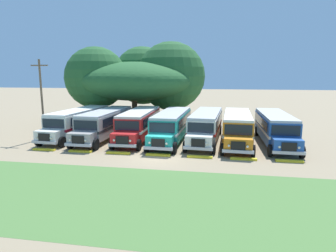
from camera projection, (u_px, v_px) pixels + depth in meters
The scene contains 18 objects.
ground_plane at pixel (157, 157), 22.98m from camera, with size 220.00×220.00×0.00m, color #937F60.
foreground_grass_strip at pixel (128, 197), 15.46m from camera, with size 80.00×9.25×0.01m, color #4C7538.
parked_bus_slot_0 at pixel (79, 121), 30.54m from camera, with size 3.30×10.93×2.82m.
parked_bus_slot_1 at pixel (105, 123), 29.65m from camera, with size 2.95×10.87×2.82m.
parked_bus_slot_2 at pixel (139, 123), 29.50m from camera, with size 2.83×10.86×2.82m.
parked_bus_slot_3 at pixel (172, 125), 28.52m from camera, with size 3.01×10.88×2.82m.
parked_bus_slot_4 at pixel (206, 125), 28.44m from camera, with size 3.32×10.94×2.82m.
parked_bus_slot_5 at pixel (237, 126), 27.55m from camera, with size 3.13×10.90×2.82m.
parked_bus_slot_6 at pixel (275, 127), 27.26m from camera, with size 2.69×10.84×2.82m.
curb_wheelstop_0 at pixel (44, 150), 24.89m from camera, with size 2.00×0.36×0.15m, color yellow.
curb_wheelstop_1 at pixel (80, 151), 24.34m from camera, with size 2.00×0.36×0.15m, color yellow.
curb_wheelstop_2 at pixel (118, 153), 23.79m from camera, with size 2.00×0.36×0.15m, color yellow.
curb_wheelstop_3 at pixel (158, 155), 23.24m from camera, with size 2.00×0.36×0.15m, color yellow.
curb_wheelstop_4 at pixel (200, 157), 22.68m from camera, with size 2.00×0.36×0.15m, color yellow.
curb_wheelstop_5 at pixel (244, 159), 22.13m from camera, with size 2.00×0.36×0.15m, color yellow.
curb_wheelstop_6 at pixel (290, 161), 21.58m from camera, with size 2.00×0.36×0.15m, color yellow.
broad_shade_tree at pixel (139, 78), 39.26m from camera, with size 17.96×15.57×10.87m.
utility_pole at pixel (42, 97), 28.75m from camera, with size 1.80×0.20×7.95m.
Camera 1 is at (4.55, -21.74, 6.45)m, focal length 30.83 mm.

